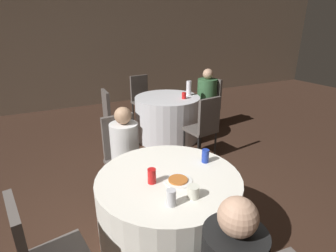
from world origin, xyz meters
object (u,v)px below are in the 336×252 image
bottle_far (189,88)px  soda_can_red (152,176)px  table_near (169,214)px  chair_near_north (122,150)px  soda_can_silver (171,198)px  soda_can_blue (205,156)px  table_far (167,118)px  chair_far_south (205,123)px  pizza_plate_near (178,180)px  person_white_shirt (128,157)px  chair_far_west (112,115)px  chair_far_north (141,95)px  chair_far_east (210,99)px  person_green_jacket (204,99)px

bottle_far → soda_can_red: bearing=-126.8°
table_near → chair_near_north: (-0.09, 1.02, 0.19)m
soda_can_red → soda_can_silver: bearing=-88.3°
table_near → soda_can_blue: (0.41, 0.07, 0.44)m
table_far → chair_far_south: chair_far_south is taller
chair_near_north → pizza_plate_near: bearing=91.5°
table_far → person_white_shirt: (-1.21, -1.46, 0.18)m
chair_far_west → chair_near_north: bearing=-8.6°
chair_far_south → pizza_plate_near: (-1.23, -1.41, 0.19)m
bottle_far → chair_far_north: bearing=115.7°
chair_far_north → chair_far_west: (-0.87, -0.95, 0.00)m
chair_far_south → bottle_far: bearing=66.5°
chair_near_north → soda_can_blue: size_ratio=7.97×
chair_far_east → soda_can_silver: bearing=134.9°
chair_near_north → chair_far_east: (2.21, 1.37, 0.00)m
bottle_far → soda_can_silver: bearing=-123.2°
pizza_plate_near → chair_near_north: bearing=96.5°
table_near → chair_far_west: (0.15, 2.33, 0.19)m
chair_far_north → soda_can_blue: chair_far_north is taller
chair_near_north → soda_can_silver: (-0.06, -1.35, 0.25)m
pizza_plate_near → soda_can_silver: (-0.19, -0.24, 0.05)m
table_far → pizza_plate_near: (-1.10, -2.39, 0.39)m
chair_far_east → soda_can_silver: (-2.27, -2.72, 0.25)m
soda_can_blue → soda_can_red: size_ratio=1.00×
chair_near_north → chair_far_west: 1.34m
table_far → chair_near_north: (-1.23, -1.28, 0.19)m
person_white_shirt → soda_can_silver: (-0.08, -1.17, 0.26)m
chair_far_north → bottle_far: bottle_far is taller
pizza_plate_near → table_near: bearing=111.7°
table_near → pizza_plate_near: bearing=-68.3°
table_near → table_far: bearing=63.6°
bottle_far → table_near: bearing=-124.4°
table_near → table_far: (1.14, 2.30, 0.00)m
pizza_plate_near → soda_can_silver: bearing=-127.7°
chair_far_south → soda_can_blue: 1.53m
chair_near_north → bottle_far: size_ratio=3.81×
person_white_shirt → chair_near_north: bearing=-90.0°
soda_can_silver → person_white_shirt: bearing=86.3°
soda_can_red → chair_far_west: bearing=82.4°
chair_far_east → person_white_shirt: person_white_shirt is taller
person_white_shirt → bottle_far: (1.60, 1.39, 0.33)m
soda_can_red → person_green_jacket: bearing=48.4°
chair_far_west → person_white_shirt: 1.51m
chair_far_north → bottle_far: (0.50, -1.04, 0.31)m
pizza_plate_near → soda_can_blue: soda_can_blue is taller
chair_near_north → person_white_shirt: bearing=90.0°
table_far → chair_near_north: size_ratio=1.17×
person_green_jacket → pizza_plate_near: person_green_jacket is taller
chair_far_west → table_far: bearing=90.0°
table_near → chair_far_north: chair_far_north is taller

